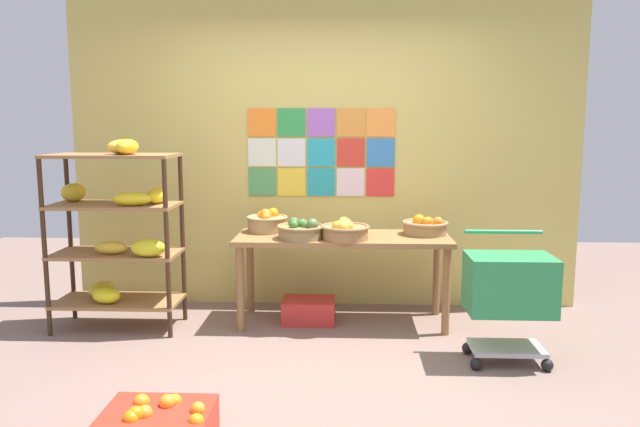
# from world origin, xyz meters

# --- Properties ---
(ground) EXTENTS (9.33, 9.33, 0.00)m
(ground) POSITION_xyz_m (0.00, 0.00, 0.00)
(ground) COLOR #796157
(back_wall_with_art) EXTENTS (4.41, 0.07, 2.80)m
(back_wall_with_art) POSITION_xyz_m (-0.00, 1.70, 1.40)
(back_wall_with_art) COLOR #CCBA5E
(back_wall_with_art) RESTS_ON ground
(banana_shelf_unit) EXTENTS (0.97, 0.48, 1.49)m
(banana_shelf_unit) POSITION_xyz_m (-1.57, 0.95, 0.81)
(banana_shelf_unit) COLOR #372315
(banana_shelf_unit) RESTS_ON ground
(display_table) EXTENTS (1.70, 0.62, 0.72)m
(display_table) POSITION_xyz_m (0.17, 1.16, 0.63)
(display_table) COLOR olive
(display_table) RESTS_ON ground
(fruit_basket_back_left) EXTENTS (0.37, 0.37, 0.17)m
(fruit_basket_back_left) POSITION_xyz_m (-0.15, 1.02, 0.79)
(fruit_basket_back_left) COLOR olive
(fruit_basket_back_left) RESTS_ON display_table
(fruit_basket_left) EXTENTS (0.37, 0.37, 0.16)m
(fruit_basket_left) POSITION_xyz_m (0.83, 1.24, 0.78)
(fruit_basket_left) COLOR olive
(fruit_basket_left) RESTS_ON display_table
(fruit_basket_right) EXTENTS (0.38, 0.38, 0.17)m
(fruit_basket_right) POSITION_xyz_m (0.19, 1.00, 0.79)
(fruit_basket_right) COLOR olive
(fruit_basket_right) RESTS_ON display_table
(fruit_basket_centre) EXTENTS (0.34, 0.34, 0.19)m
(fruit_basket_centre) POSITION_xyz_m (-0.46, 1.32, 0.80)
(fruit_basket_centre) COLOR #A78553
(fruit_basket_centre) RESTS_ON display_table
(produce_crate_under_table) EXTENTS (0.42, 0.31, 0.19)m
(produce_crate_under_table) POSITION_xyz_m (-0.10, 1.16, 0.09)
(produce_crate_under_table) COLOR red
(produce_crate_under_table) RESTS_ON ground
(orange_crate_foreground) EXTENTS (0.54, 0.40, 0.24)m
(orange_crate_foreground) POSITION_xyz_m (-0.75, -0.77, 0.10)
(orange_crate_foreground) COLOR red
(orange_crate_foreground) RESTS_ON ground
(shopping_cart) EXTENTS (0.56, 0.43, 0.87)m
(shopping_cart) POSITION_xyz_m (1.29, 0.37, 0.51)
(shopping_cart) COLOR black
(shopping_cart) RESTS_ON ground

